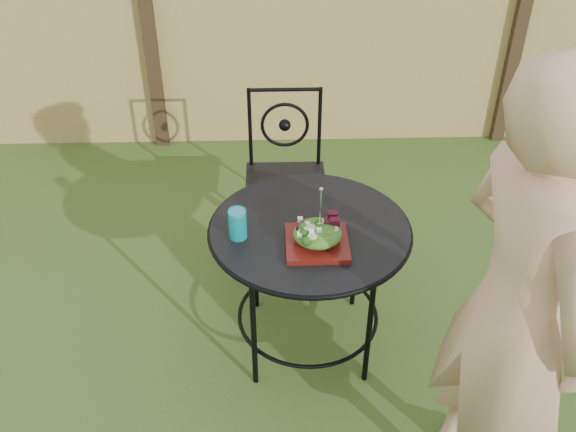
# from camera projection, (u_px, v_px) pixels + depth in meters

# --- Properties ---
(ground) EXTENTS (60.00, 60.00, 0.00)m
(ground) POSITION_uv_depth(u_px,v_px,m) (366.00, 347.00, 3.26)
(ground) COLOR #264416
(ground) RESTS_ON ground
(fence) EXTENTS (8.00, 0.12, 1.90)m
(fence) POSITION_uv_depth(u_px,v_px,m) (335.00, 18.00, 4.49)
(fence) COLOR tan
(fence) RESTS_ON ground
(patio_table) EXTENTS (0.92, 0.92, 0.72)m
(patio_table) POSITION_uv_depth(u_px,v_px,m) (309.00, 251.00, 2.96)
(patio_table) COLOR black
(patio_table) RESTS_ON ground
(patio_chair) EXTENTS (0.46, 0.46, 0.95)m
(patio_chair) POSITION_uv_depth(u_px,v_px,m) (286.00, 171.00, 3.68)
(patio_chair) COLOR black
(patio_chair) RESTS_ON ground
(diner) EXTENTS (0.61, 0.77, 1.84)m
(diner) POSITION_uv_depth(u_px,v_px,m) (516.00, 309.00, 2.17)
(diner) COLOR tan
(diner) RESTS_ON ground
(salad_plate) EXTENTS (0.27, 0.27, 0.02)m
(salad_plate) POSITION_uv_depth(u_px,v_px,m) (317.00, 243.00, 2.76)
(salad_plate) COLOR #4E0D0B
(salad_plate) RESTS_ON patio_table
(salad) EXTENTS (0.21, 0.21, 0.08)m
(salad) POSITION_uv_depth(u_px,v_px,m) (317.00, 233.00, 2.73)
(salad) COLOR #235614
(salad) RESTS_ON salad_plate
(fork) EXTENTS (0.01, 0.01, 0.18)m
(fork) POSITION_uv_depth(u_px,v_px,m) (321.00, 208.00, 2.66)
(fork) COLOR silver
(fork) RESTS_ON salad
(drinking_glass) EXTENTS (0.08, 0.08, 0.14)m
(drinking_glass) POSITION_uv_depth(u_px,v_px,m) (238.00, 224.00, 2.78)
(drinking_glass) COLOR #0C9193
(drinking_glass) RESTS_ON patio_table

